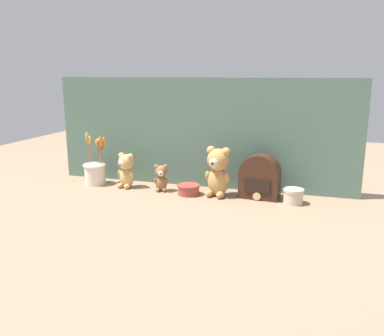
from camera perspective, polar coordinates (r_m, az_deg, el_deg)
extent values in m
plane|color=#8E7056|center=(2.11, -0.16, -3.70)|extent=(4.00, 4.00, 0.00)
cube|color=#4C6B5B|center=(2.20, 1.13, 4.90)|extent=(1.67, 0.02, 0.59)
ellipsoid|color=tan|center=(2.07, 3.67, -1.95)|extent=(0.12, 0.11, 0.15)
sphere|color=tan|center=(2.04, 3.71, 1.16)|extent=(0.11, 0.11, 0.11)
sphere|color=#D1B289|center=(2.00, 3.19, 0.75)|extent=(0.05, 0.05, 0.05)
sphere|color=black|center=(1.98, 2.90, 0.65)|extent=(0.02, 0.02, 0.02)
sphere|color=tan|center=(2.01, 4.78, 2.27)|extent=(0.05, 0.05, 0.05)
sphere|color=tan|center=(2.05, 2.70, 2.48)|extent=(0.05, 0.05, 0.05)
ellipsoid|color=tan|center=(2.03, 4.88, -1.49)|extent=(0.04, 0.06, 0.07)
ellipsoid|color=tan|center=(2.07, 2.29, -1.14)|extent=(0.04, 0.06, 0.07)
ellipsoid|color=tan|center=(2.04, 4.01, -3.77)|extent=(0.05, 0.07, 0.04)
ellipsoid|color=tan|center=(2.07, 2.51, -3.54)|extent=(0.05, 0.07, 0.04)
ellipsoid|color=tan|center=(2.25, -9.16, -1.32)|extent=(0.09, 0.08, 0.11)
sphere|color=tan|center=(2.23, -9.24, 0.83)|extent=(0.09, 0.09, 0.09)
sphere|color=#D1B289|center=(2.21, -9.76, 0.54)|extent=(0.04, 0.04, 0.04)
sphere|color=black|center=(2.19, -10.05, 0.48)|extent=(0.01, 0.01, 0.01)
sphere|color=tan|center=(2.20, -8.65, 1.59)|extent=(0.03, 0.03, 0.03)
sphere|color=tan|center=(2.24, -9.88, 1.74)|extent=(0.03, 0.03, 0.03)
ellipsoid|color=tan|center=(2.21, -8.51, -1.00)|extent=(0.03, 0.04, 0.05)
ellipsoid|color=tan|center=(2.26, -10.04, -0.75)|extent=(0.03, 0.04, 0.05)
ellipsoid|color=tan|center=(2.23, -9.07, -2.57)|extent=(0.04, 0.05, 0.03)
ellipsoid|color=tan|center=(2.25, -9.95, -2.41)|extent=(0.04, 0.05, 0.03)
ellipsoid|color=olive|center=(2.16, -4.32, -2.15)|extent=(0.07, 0.06, 0.08)
sphere|color=olive|center=(2.15, -4.35, -0.47)|extent=(0.06, 0.06, 0.06)
sphere|color=beige|center=(2.12, -4.42, -0.73)|extent=(0.03, 0.03, 0.03)
sphere|color=black|center=(2.11, -4.45, -0.79)|extent=(0.01, 0.01, 0.01)
sphere|color=olive|center=(2.14, -3.75, 0.18)|extent=(0.03, 0.03, 0.03)
sphere|color=olive|center=(2.14, -4.98, 0.19)|extent=(0.03, 0.03, 0.03)
ellipsoid|color=olive|center=(2.15, -3.57, -1.81)|extent=(0.03, 0.03, 0.04)
ellipsoid|color=olive|center=(2.16, -5.12, -1.80)|extent=(0.03, 0.03, 0.04)
ellipsoid|color=olive|center=(2.15, -3.91, -3.09)|extent=(0.03, 0.04, 0.02)
ellipsoid|color=olive|center=(2.15, -4.81, -3.08)|extent=(0.03, 0.04, 0.02)
cylinder|color=silver|center=(2.35, -13.47, -0.83)|extent=(0.11, 0.11, 0.12)
torus|color=silver|center=(2.34, -13.54, 0.40)|extent=(0.13, 0.13, 0.01)
cylinder|color=olive|center=(2.32, -12.61, 2.12)|extent=(0.02, 0.04, 0.13)
ellipsoid|color=orange|center=(2.30, -12.23, 3.69)|extent=(0.03, 0.04, 0.06)
cylinder|color=olive|center=(2.33, -12.81, 1.87)|extent=(0.02, 0.02, 0.10)
ellipsoid|color=#C65B28|center=(2.33, -12.60, 3.12)|extent=(0.04, 0.04, 0.06)
cylinder|color=olive|center=(2.35, -13.07, 2.12)|extent=(0.03, 0.01, 0.12)
ellipsoid|color=gold|center=(2.34, -12.98, 3.57)|extent=(0.03, 0.03, 0.05)
cylinder|color=olive|center=(2.31, -14.30, 2.36)|extent=(0.01, 0.01, 0.16)
ellipsoid|color=tan|center=(2.30, -14.52, 4.24)|extent=(0.03, 0.03, 0.05)
cylinder|color=olive|center=(2.34, -13.16, 2.07)|extent=(0.01, 0.01, 0.12)
ellipsoid|color=tan|center=(2.33, -13.18, 3.49)|extent=(0.03, 0.03, 0.05)
cylinder|color=olive|center=(2.31, -12.87, 2.10)|extent=(0.01, 0.03, 0.13)
ellipsoid|color=orange|center=(2.29, -12.69, 3.70)|extent=(0.02, 0.03, 0.06)
cylinder|color=olive|center=(2.35, -14.04, 2.23)|extent=(0.01, 0.02, 0.13)
ellipsoid|color=gold|center=(2.34, -14.23, 3.82)|extent=(0.03, 0.04, 0.05)
cube|color=#381E14|center=(2.06, 9.46, -2.48)|extent=(0.20, 0.12, 0.12)
cylinder|color=#381E14|center=(2.05, 9.52, -0.80)|extent=(0.20, 0.12, 0.20)
cube|color=black|center=(2.01, 9.14, -2.45)|extent=(0.13, 0.02, 0.07)
cylinder|color=#D6BC7A|center=(2.02, 9.07, -3.95)|extent=(0.04, 0.01, 0.04)
cylinder|color=#993D33|center=(2.10, -0.48, -3.17)|extent=(0.11, 0.11, 0.04)
cylinder|color=#993D33|center=(2.09, -0.48, -2.48)|extent=(0.12, 0.12, 0.01)
cylinder|color=beige|center=(2.01, 14.01, -4.05)|extent=(0.09, 0.09, 0.06)
cylinder|color=beige|center=(2.00, 14.07, -3.06)|extent=(0.10, 0.10, 0.01)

